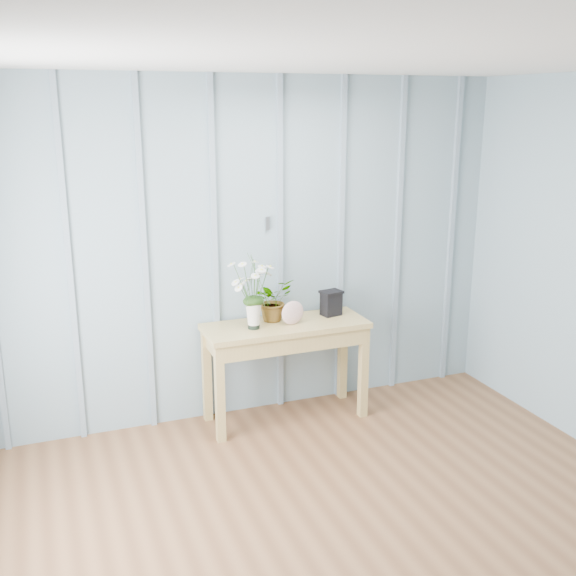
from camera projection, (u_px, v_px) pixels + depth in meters
name	position (u px, v px, depth m)	size (l,w,h in m)	color
room_shell	(323.00, 164.00, 3.53)	(4.00, 4.50, 2.50)	#849CA7
sideboard	(286.00, 338.00, 4.93)	(1.20, 0.45, 0.75)	tan
daisy_vase	(253.00, 284.00, 4.70)	(0.37, 0.28, 0.53)	black
spider_plant	(273.00, 300.00, 4.93)	(0.28, 0.24, 0.31)	#16340E
felt_disc_vessel	(293.00, 313.00, 4.85)	(0.18, 0.05, 0.18)	#9B4E59
carved_box	(331.00, 303.00, 5.07)	(0.18, 0.15, 0.19)	black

